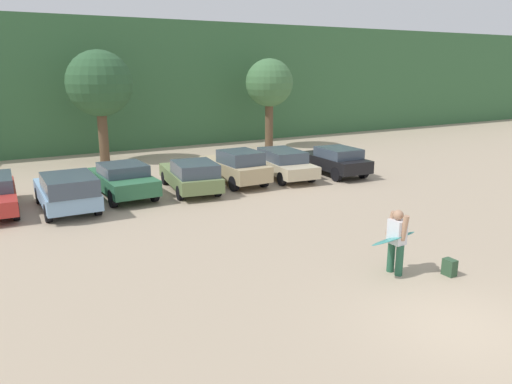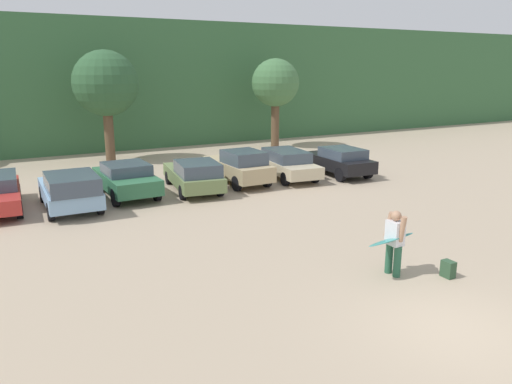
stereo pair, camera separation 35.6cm
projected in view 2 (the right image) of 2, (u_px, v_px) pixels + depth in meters
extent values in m
plane|color=tan|center=(455.00, 330.00, 10.46)|extent=(120.00, 120.00, 0.00)
cube|color=#38663D|center=(107.00, 83.00, 36.98)|extent=(108.00, 12.00, 8.41)
cylinder|color=brown|center=(109.00, 137.00, 28.64)|extent=(0.55, 0.55, 2.92)
sphere|color=#2D5633|center=(105.00, 83.00, 27.90)|extent=(3.69, 3.69, 3.69)
cylinder|color=brown|center=(275.00, 125.00, 33.83)|extent=(0.55, 0.55, 3.00)
sphere|color=#427042|center=(275.00, 83.00, 33.13)|extent=(3.18, 3.18, 3.18)
cylinder|color=black|center=(18.00, 192.00, 20.74)|extent=(0.25, 0.65, 0.64)
cylinder|color=black|center=(19.00, 210.00, 18.06)|extent=(0.25, 0.65, 0.64)
cube|color=#84ADD1|center=(70.00, 193.00, 19.33)|extent=(1.95, 4.29, 0.57)
cube|color=#3F4C5B|center=(72.00, 183.00, 18.36)|extent=(1.78, 2.53, 0.61)
cylinder|color=black|center=(43.00, 194.00, 20.22)|extent=(0.23, 0.67, 0.67)
cylinder|color=black|center=(87.00, 190.00, 21.00)|extent=(0.23, 0.67, 0.67)
cylinder|color=black|center=(51.00, 212.00, 17.80)|extent=(0.23, 0.67, 0.67)
cylinder|color=black|center=(100.00, 206.00, 18.58)|extent=(0.23, 0.67, 0.67)
cube|color=#2D6642|center=(126.00, 181.00, 21.15)|extent=(2.02, 4.32, 0.62)
cube|color=#3F4C5B|center=(126.00, 169.00, 20.93)|extent=(1.80, 2.02, 0.45)
cylinder|color=black|center=(99.00, 183.00, 21.99)|extent=(0.24, 0.73, 0.72)
cylinder|color=black|center=(136.00, 179.00, 22.82)|extent=(0.24, 0.73, 0.72)
cylinder|color=black|center=(115.00, 198.00, 19.63)|extent=(0.24, 0.73, 0.72)
cylinder|color=black|center=(157.00, 192.00, 20.46)|extent=(0.24, 0.73, 0.72)
cube|color=#6B7F4C|center=(193.00, 177.00, 22.23)|extent=(2.41, 4.81, 0.58)
cube|color=#3F4C5B|center=(198.00, 168.00, 21.22)|extent=(1.94, 2.38, 0.55)
cylinder|color=black|center=(168.00, 178.00, 23.40)|extent=(0.30, 0.64, 0.61)
cylinder|color=black|center=(202.00, 175.00, 23.95)|extent=(0.30, 0.64, 0.61)
cylinder|color=black|center=(183.00, 192.00, 20.64)|extent=(0.30, 0.64, 0.61)
cylinder|color=black|center=(220.00, 189.00, 21.20)|extent=(0.30, 0.64, 0.61)
cube|color=tan|center=(238.00, 169.00, 23.52)|extent=(1.81, 4.29, 0.70)
cube|color=#3F4C5B|center=(244.00, 157.00, 22.84)|extent=(1.62, 1.95, 0.58)
cylinder|color=black|center=(211.00, 172.00, 24.42)|extent=(0.23, 0.69, 0.69)
cylinder|color=black|center=(239.00, 169.00, 25.16)|extent=(0.23, 0.69, 0.69)
cylinder|color=black|center=(237.00, 183.00, 22.06)|extent=(0.23, 0.69, 0.69)
cylinder|color=black|center=(267.00, 180.00, 22.80)|extent=(0.23, 0.69, 0.69)
cube|color=beige|center=(286.00, 166.00, 24.68)|extent=(2.24, 4.82, 0.56)
cube|color=#3F4C5B|center=(286.00, 155.00, 24.56)|extent=(1.88, 2.78, 0.52)
cylinder|color=black|center=(260.00, 167.00, 25.85)|extent=(0.29, 0.65, 0.63)
cylinder|color=black|center=(287.00, 165.00, 26.42)|extent=(0.29, 0.65, 0.63)
cylinder|color=black|center=(285.00, 179.00, 23.08)|extent=(0.29, 0.65, 0.63)
cylinder|color=black|center=(315.00, 176.00, 23.65)|extent=(0.29, 0.65, 0.63)
cube|color=black|center=(338.00, 162.00, 25.29)|extent=(1.98, 4.23, 0.61)
cube|color=#3F4C5B|center=(343.00, 153.00, 24.83)|extent=(1.74, 2.18, 0.48)
cylinder|color=black|center=(310.00, 165.00, 26.22)|extent=(0.25, 0.71, 0.70)
cylinder|color=black|center=(336.00, 162.00, 26.90)|extent=(0.25, 0.71, 0.70)
cylinder|color=black|center=(340.00, 175.00, 23.83)|extent=(0.25, 0.71, 0.70)
cylinder|color=black|center=(367.00, 172.00, 24.51)|extent=(0.25, 0.71, 0.70)
cylinder|color=#26593F|center=(397.00, 261.00, 13.02)|extent=(0.20, 0.20, 0.85)
cylinder|color=#26593F|center=(389.00, 258.00, 13.28)|extent=(0.20, 0.20, 0.85)
cube|color=silver|center=(395.00, 233.00, 12.96)|extent=(0.33, 0.44, 0.65)
sphere|color=tan|center=(396.00, 216.00, 12.85)|extent=(0.27, 0.27, 0.27)
cylinder|color=tan|center=(402.00, 229.00, 12.72)|extent=(0.15, 0.24, 0.70)
cylinder|color=tan|center=(389.00, 224.00, 13.12)|extent=(0.15, 0.30, 0.70)
ellipsoid|color=teal|center=(392.00, 240.00, 12.94)|extent=(1.79, 0.75, 0.24)
cube|color=#2D4C33|center=(448.00, 269.00, 13.04)|extent=(0.24, 0.34, 0.45)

